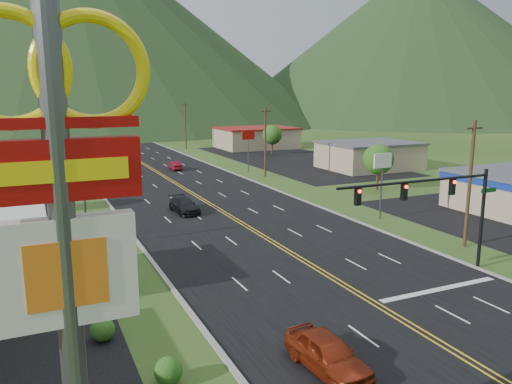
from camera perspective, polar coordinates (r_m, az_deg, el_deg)
name	(u,v)px	position (r m, az deg, el deg)	size (l,w,h in m)	color
pylon_sign	(62,217)	(12.23, -21.27, -2.72)	(4.32, 0.60, 14.00)	#59595E
traffic_signal	(440,198)	(34.55, 20.26, -0.68)	(13.10, 0.43, 7.00)	black
streetlight_west	(72,139)	(80.41, -20.32, 5.71)	(3.28, 0.25, 9.00)	#59595E
building_east_mid	(369,155)	(82.25, 12.81, 4.12)	(14.40, 11.40, 4.30)	tan
building_east_far	(256,138)	(110.23, 0.02, 6.23)	(16.40, 12.40, 4.50)	tan
pole_sign_west_a	(84,185)	(40.67, -19.11, 0.73)	(2.00, 0.18, 6.40)	#59595E
pole_sign_west_b	(64,154)	(62.39, -21.13, 4.10)	(2.00, 0.18, 6.40)	#59595E
pole_sign_east_a	(382,167)	(49.18, 14.24, 2.75)	(2.00, 0.18, 6.40)	#59595E
pole_sign_east_b	(248,139)	(76.60, -0.89, 6.06)	(2.00, 0.18, 6.40)	#59595E
tree_west_a	(5,176)	(55.56, -26.74, 1.62)	(3.84, 3.84, 5.82)	#382314
tree_east_a	(378,159)	(64.19, 13.82, 3.67)	(3.84, 3.84, 5.82)	#382314
tree_east_b	(272,135)	(98.43, 1.87, 6.56)	(3.84, 3.84, 5.82)	#382314
utility_pole_a	(470,183)	(42.32, 23.23, 0.92)	(1.60, 0.28, 10.00)	#382314
utility_pole_b	(265,141)	(72.27, 1.07, 5.81)	(1.60, 0.28, 10.00)	#382314
utility_pole_c	(186,125)	(109.61, -8.06, 7.59)	(1.60, 0.28, 10.00)	#382314
utility_pole_d	(145,117)	(148.34, -12.52, 8.39)	(1.60, 0.28, 10.00)	#382314
mountain_n	(65,17)	(232.55, -21.04, 18.14)	(220.00, 220.00, 85.00)	#183317
mountain_ne	(416,41)	(250.01, 17.78, 16.09)	(180.00, 180.00, 70.00)	#183317
car_red_near	(328,354)	(23.22, 8.18, -17.87)	(1.93, 4.79, 1.63)	maroon
car_dark_mid	(184,206)	(51.35, -8.20, -1.56)	(2.06, 5.06, 1.47)	black
car_red_far	(175,166)	(79.92, -9.20, 2.98)	(1.42, 4.06, 1.34)	maroon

